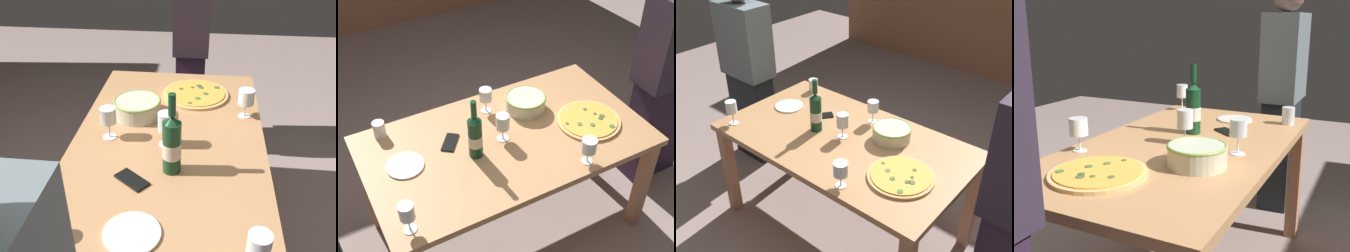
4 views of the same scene
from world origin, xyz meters
The scene contains 13 objects.
ground_plane centered at (0.00, 0.00, 0.00)m, with size 8.00×8.00×0.00m, color gray.
dining_table centered at (0.00, 0.00, 0.66)m, with size 1.60×0.90×0.75m.
pizza centered at (0.50, -0.10, 0.76)m, with size 0.37×0.37×0.02m.
serving_bowl centered at (0.24, 0.18, 0.80)m, with size 0.25×0.25×0.09m.
wine_bottle centered at (-0.20, -0.04, 0.88)m, with size 0.08×0.08×0.36m.
wine_glass_near_pizza centered at (-0.69, -0.34, 0.87)m, with size 0.07×0.07×0.17m.
wine_glass_by_bottle centered at (0.29, -0.37, 0.86)m, with size 0.08×0.08×0.15m.
wine_glass_far_left centered at (-0.02, 0.01, 0.86)m, with size 0.08×0.08×0.17m.
wine_glass_far_right centered at (0.02, 0.28, 0.86)m, with size 0.08×0.08×0.16m.
cup_amber centered at (-0.61, 0.36, 0.80)m, with size 0.07×0.07×0.10m, color white.
side_plate centered at (-0.57, 0.06, 0.76)m, with size 0.20×0.20×0.01m, color white.
cell_phone centered at (-0.29, 0.12, 0.76)m, with size 0.07×0.14×0.01m, color black.
person_guest_left centered at (1.17, -0.05, 0.82)m, with size 0.46×0.24×1.62m.
Camera 1 is at (-1.47, -0.16, 1.74)m, focal length 40.84 mm.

